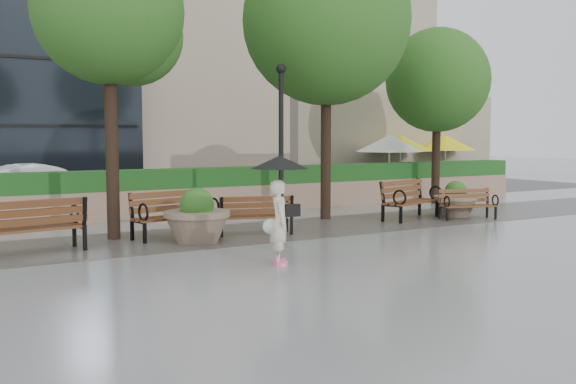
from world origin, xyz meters
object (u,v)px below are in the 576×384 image
pedestrian (280,199)px  bench_1 (175,224)px  bench_4 (468,211)px  car_right (44,188)px  bench_0 (31,238)px  planter_right (455,203)px  bench_2 (255,223)px  bench_3 (410,208)px  planter_left (197,221)px  lamppost (281,157)px

pedestrian → bench_1: bearing=32.1°
pedestrian → bench_4: bearing=-46.5°
bench_1 → car_right: size_ratio=0.47×
bench_0 → pedestrian: (3.68, -3.23, 0.85)m
planter_right → bench_4: bearing=-101.9°
planter_right → pedestrian: (-7.61, -3.31, 0.78)m
bench_1 → bench_2: bearing=-28.8°
bench_1 → pedestrian: (0.57, -3.77, 0.87)m
bench_4 → car_right: size_ratio=0.37×
bench_2 → planter_right: 6.42m
bench_2 → pedestrian: bearing=86.8°
bench_0 → car_right: (1.49, 7.38, 0.40)m
bench_3 → bench_4: 1.57m
bench_0 → bench_1: 3.16m
bench_0 → planter_left: 3.31m
lamppost → pedestrian: 4.27m
planter_left → planter_right: size_ratio=1.16×
planter_left → pedestrian: pedestrian is taller
bench_4 → planter_left: 7.88m
bench_4 → bench_3: bearing=166.2°
bench_0 → planter_left: bearing=165.1°
bench_2 → planter_right: (6.42, 0.07, 0.13)m
bench_0 → planter_right: size_ratio=1.72×
bench_3 → pedestrian: pedestrian is taller
planter_left → lamppost: lamppost is taller
bench_1 → bench_4: (8.05, -1.05, -0.06)m
planter_left → car_right: bearing=103.1°
bench_2 → lamppost: size_ratio=0.45×
planter_right → planter_left: bearing=-176.9°
bench_2 → planter_left: planter_left is taller
bench_1 → planter_right: bearing=-15.2°
bench_0 → planter_right: bench_0 is taller
planter_right → lamppost: 5.66m
planter_right → bench_2: bearing=-179.4°
bench_3 → planter_left: (-6.52, -0.64, 0.15)m
bench_1 → lamppost: size_ratio=0.51×
bench_4 → lamppost: bearing=-173.5°
bench_0 → bench_1: bearing=-178.9°
planter_right → lamppost: size_ratio=0.30×
bench_0 → bench_3: bench_0 is taller
bench_3 → car_right: 10.94m
bench_4 → lamppost: 5.65m
bench_0 → bench_4: bench_0 is taller
planter_left → bench_0: bearing=173.9°
bench_2 → car_right: 8.12m
bench_2 → car_right: car_right is taller
bench_1 → bench_2: bench_1 is taller
bench_4 → lamppost: size_ratio=0.41×
bench_3 → pedestrian: 7.11m
lamppost → car_right: bearing=121.8°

